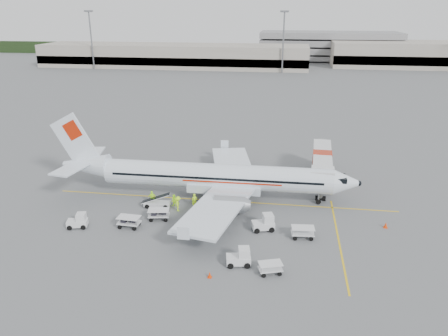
{
  "coord_description": "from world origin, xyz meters",
  "views": [
    {
      "loc": [
        7.83,
        -50.87,
        23.62
      ],
      "look_at": [
        0.0,
        2.0,
        3.8
      ],
      "focal_mm": 35.0,
      "sensor_mm": 36.0,
      "label": 1
    }
  ],
  "objects": [
    {
      "name": "ground",
      "position": [
        0.0,
        0.0,
        0.0
      ],
      "size": [
        360.0,
        360.0,
        0.0
      ],
      "primitive_type": "plane",
      "color": "#56595B"
    },
    {
      "name": "stripe_lead",
      "position": [
        0.0,
        0.0,
        0.01
      ],
      "size": [
        44.0,
        0.2,
        0.01
      ],
      "primitive_type": "cube",
      "color": "yellow",
      "rests_on": "ground"
    },
    {
      "name": "stripe_cross",
      "position": [
        14.0,
        -8.0,
        0.01
      ],
      "size": [
        0.2,
        20.0,
        0.01
      ],
      "primitive_type": "cube",
      "color": "yellow",
      "rests_on": "ground"
    },
    {
      "name": "terminal_west",
      "position": [
        -40.0,
        130.0,
        4.5
      ],
      "size": [
        110.0,
        22.0,
        9.0
      ],
      "primitive_type": null,
      "color": "gray",
      "rests_on": "ground"
    },
    {
      "name": "terminal_east",
      "position": [
        70.0,
        145.0,
        5.0
      ],
      "size": [
        90.0,
        26.0,
        10.0
      ],
      "primitive_type": null,
      "color": "gray",
      "rests_on": "ground"
    },
    {
      "name": "parking_garage",
      "position": [
        25.0,
        160.0,
        7.0
      ],
      "size": [
        62.0,
        24.0,
        14.0
      ],
      "primitive_type": null,
      "color": "slate",
      "rests_on": "ground"
    },
    {
      "name": "treeline",
      "position": [
        0.0,
        175.0,
        3.0
      ],
      "size": [
        300.0,
        3.0,
        6.0
      ],
      "primitive_type": null,
      "color": "black",
      "rests_on": "ground"
    },
    {
      "name": "mast_west",
      "position": [
        -70.0,
        118.0,
        11.0
      ],
      "size": [
        3.2,
        1.2,
        22.0
      ],
      "primitive_type": null,
      "color": "slate",
      "rests_on": "ground"
    },
    {
      "name": "mast_center",
      "position": [
        5.0,
        118.0,
        11.0
      ],
      "size": [
        3.2,
        1.2,
        22.0
      ],
      "primitive_type": null,
      "color": "slate",
      "rests_on": "ground"
    },
    {
      "name": "aircraft",
      "position": [
        -0.72,
        0.69,
        5.31
      ],
      "size": [
        38.8,
        30.54,
        10.63
      ],
      "primitive_type": null,
      "rotation": [
        0.0,
        0.0,
        0.01
      ],
      "color": "white",
      "rests_on": "ground"
    },
    {
      "name": "jet_bridge",
      "position": [
        12.99,
        8.25,
        2.29
      ],
      "size": [
        4.23,
        17.59,
        4.58
      ],
      "primitive_type": null,
      "rotation": [
        0.0,
        0.0,
        -0.06
      ],
      "color": "silver",
      "rests_on": "ground"
    },
    {
      "name": "belt_loader",
      "position": [
        -7.73,
        -2.93,
        1.16
      ],
      "size": [
        4.38,
        1.9,
        2.32
      ],
      "primitive_type": null,
      "rotation": [
        0.0,
        0.0,
        0.07
      ],
      "color": "silver",
      "rests_on": "ground"
    },
    {
      "name": "tug_fore",
      "position": [
        5.77,
        -7.07,
        0.95
      ],
      "size": [
        2.76,
        2.06,
        1.9
      ],
      "primitive_type": null,
      "rotation": [
        0.0,
        0.0,
        0.29
      ],
      "color": "silver",
      "rests_on": "ground"
    },
    {
      "name": "tug_mid",
      "position": [
        3.86,
        -14.5,
        0.91
      ],
      "size": [
        2.56,
        1.75,
        1.82
      ],
      "primitive_type": null,
      "rotation": [
        0.0,
        0.0,
        0.18
      ],
      "color": "silver",
      "rests_on": "ground"
    },
    {
      "name": "tug_aft",
      "position": [
        -15.15,
        -9.53,
        0.86
      ],
      "size": [
        2.45,
        1.75,
        1.71
      ],
      "primitive_type": null,
      "rotation": [
        0.0,
        0.0,
        0.23
      ],
      "color": "silver",
      "rests_on": "ground"
    },
    {
      "name": "cart_loaded_a",
      "position": [
        -9.33,
        -8.66,
        0.66
      ],
      "size": [
        2.61,
        1.64,
        1.32
      ],
      "primitive_type": null,
      "rotation": [
        0.0,
        0.0,
        -0.06
      ],
      "color": "silver",
      "rests_on": "ground"
    },
    {
      "name": "cart_loaded_b",
      "position": [
        -6.54,
        -6.29,
        0.64
      ],
      "size": [
        2.65,
        1.83,
        1.27
      ],
      "primitive_type": null,
      "rotation": [
        0.0,
        0.0,
        0.17
      ],
      "color": "silver",
      "rests_on": "ground"
    },
    {
      "name": "cart_empty_a",
      "position": [
        6.99,
        -15.52,
        0.57
      ],
      "size": [
        2.48,
        1.91,
        1.14
      ],
      "primitive_type": null,
      "rotation": [
        0.0,
        0.0,
        0.32
      ],
      "color": "silver",
      "rests_on": "ground"
    },
    {
      "name": "cart_empty_b",
      "position": [
        10.14,
        -8.22,
        0.64
      ],
      "size": [
        2.57,
        1.66,
        1.28
      ],
      "primitive_type": null,
      "rotation": [
        0.0,
        0.0,
        0.09
      ],
      "color": "silver",
      "rests_on": "ground"
    },
    {
      "name": "cone_nose",
      "position": [
        19.53,
        -4.51,
        0.36
      ],
      "size": [
        0.44,
        0.44,
        0.71
      ],
      "primitive_type": "cone",
      "color": "red",
      "rests_on": "ground"
    },
    {
      "name": "cone_port",
      "position": [
        -1.77,
        13.8,
        0.31
      ],
      "size": [
        0.38,
        0.38,
        0.62
      ],
      "primitive_type": "cone",
      "color": "red",
      "rests_on": "ground"
    },
    {
      "name": "cone_stbd",
      "position": [
        1.47,
        -17.01,
        0.31
      ],
      "size": [
        0.38,
        0.38,
        0.61
      ],
      "primitive_type": "cone",
      "color": "red",
      "rests_on": "ground"
    },
    {
      "name": "crew_a",
      "position": [
        -3.05,
        -2.44,
        0.91
      ],
      "size": [
        0.73,
        0.54,
        1.82
      ],
      "primitive_type": "imported",
      "rotation": [
        0.0,
        0.0,
        0.17
      ],
      "color": "#B5F21B",
      "rests_on": "ground"
    },
    {
      "name": "crew_b",
      "position": [
        -5.64,
        -2.54,
        0.8
      ],
      "size": [
        0.96,
        0.88,
        1.6
      ],
      "primitive_type": "imported",
      "rotation": [
        0.0,
        0.0,
        -0.44
      ],
      "color": "#B5F21B",
      "rests_on": "ground"
    },
    {
      "name": "crew_c",
      "position": [
        -4.83,
        -3.7,
        0.95
      ],
      "size": [
        0.93,
        1.35,
        1.91
      ],
      "primitive_type": "imported",
      "rotation": [
        0.0,
        0.0,
        1.77
      ],
      "color": "#B5F21B",
      "rests_on": "ground"
    },
    {
      "name": "crew_d",
      "position": [
        -8.63,
        -2.09,
        0.86
      ],
      "size": [
        1.08,
        0.71,
        1.71
      ],
      "primitive_type": "imported",
      "rotation": [
        0.0,
        0.0,
        3.46
      ],
      "color": "#B5F21B",
      "rests_on": "ground"
    }
  ]
}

